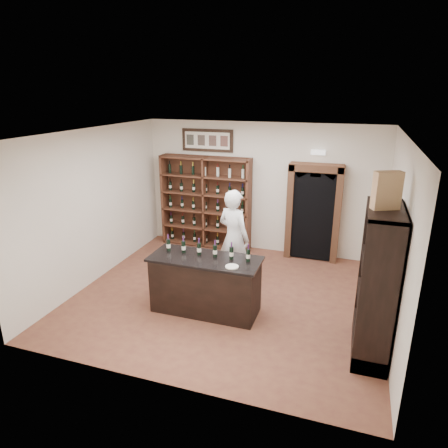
{
  "coord_description": "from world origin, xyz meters",
  "views": [
    {
      "loc": [
        2.05,
        -6.32,
        3.68
      ],
      "look_at": [
        -0.17,
        0.3,
        1.31
      ],
      "focal_mm": 32.0,
      "sensor_mm": 36.0,
      "label": 1
    }
  ],
  "objects_px": {
    "wine_shelf": "(206,202)",
    "wine_crate": "(387,190)",
    "side_cabinet": "(377,306)",
    "shopkeeper": "(234,238)",
    "counter_bottle_0": "(168,245)",
    "tasting_counter": "(206,285)"
  },
  "relations": [
    {
      "from": "tasting_counter",
      "to": "side_cabinet",
      "type": "relative_size",
      "value": 0.85
    },
    {
      "from": "wine_shelf",
      "to": "side_cabinet",
      "type": "relative_size",
      "value": 1.0
    },
    {
      "from": "side_cabinet",
      "to": "wine_crate",
      "type": "distance_m",
      "value": 1.7
    },
    {
      "from": "tasting_counter",
      "to": "side_cabinet",
      "type": "height_order",
      "value": "side_cabinet"
    },
    {
      "from": "side_cabinet",
      "to": "wine_crate",
      "type": "bearing_deg",
      "value": -151.46
    },
    {
      "from": "wine_shelf",
      "to": "wine_crate",
      "type": "distance_m",
      "value": 5.16
    },
    {
      "from": "counter_bottle_0",
      "to": "shopkeeper",
      "type": "xyz_separation_m",
      "value": [
        0.85,
        1.1,
        -0.16
      ]
    },
    {
      "from": "wine_shelf",
      "to": "tasting_counter",
      "type": "distance_m",
      "value": 3.19
    },
    {
      "from": "side_cabinet",
      "to": "shopkeeper",
      "type": "bearing_deg",
      "value": 149.97
    },
    {
      "from": "tasting_counter",
      "to": "shopkeeper",
      "type": "bearing_deg",
      "value": 83.64
    },
    {
      "from": "wine_shelf",
      "to": "side_cabinet",
      "type": "bearing_deg",
      "value": -40.21
    },
    {
      "from": "side_cabinet",
      "to": "shopkeeper",
      "type": "distance_m",
      "value": 3.0
    },
    {
      "from": "tasting_counter",
      "to": "counter_bottle_0",
      "type": "distance_m",
      "value": 0.95
    },
    {
      "from": "side_cabinet",
      "to": "shopkeeper",
      "type": "relative_size",
      "value": 1.16
    },
    {
      "from": "side_cabinet",
      "to": "tasting_counter",
      "type": "bearing_deg",
      "value": 173.72
    },
    {
      "from": "shopkeeper",
      "to": "tasting_counter",
      "type": "bearing_deg",
      "value": 105.82
    },
    {
      "from": "counter_bottle_0",
      "to": "wine_shelf",
      "type": "bearing_deg",
      "value": 97.63
    },
    {
      "from": "wine_shelf",
      "to": "shopkeeper",
      "type": "relative_size",
      "value": 1.16
    },
    {
      "from": "wine_shelf",
      "to": "counter_bottle_0",
      "type": "distance_m",
      "value": 2.86
    },
    {
      "from": "wine_shelf",
      "to": "counter_bottle_0",
      "type": "xyz_separation_m",
      "value": [
        0.38,
        -2.84,
        0.01
      ]
    },
    {
      "from": "wine_shelf",
      "to": "wine_crate",
      "type": "height_order",
      "value": "wine_crate"
    },
    {
      "from": "wine_crate",
      "to": "side_cabinet",
      "type": "bearing_deg",
      "value": 3.66
    }
  ]
}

